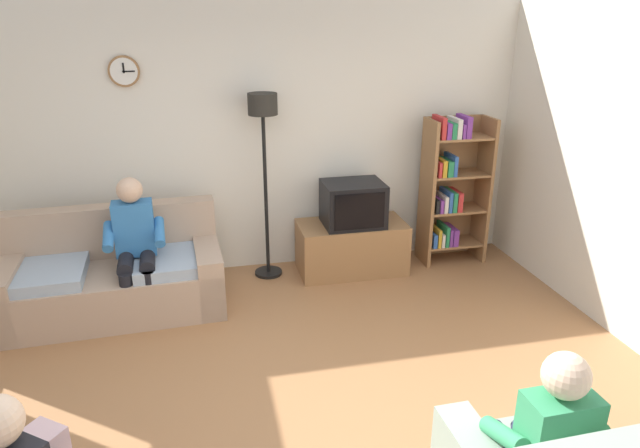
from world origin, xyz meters
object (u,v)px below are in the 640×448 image
couch (113,278)px  tv_stand (351,247)px  bookshelf (451,187)px  person_in_right_armchair (542,435)px  floor_lamp (264,136)px  tv (353,204)px  person_on_couch (135,241)px

couch → tv_stand: 2.34m
bookshelf → person_in_right_armchair: 3.49m
floor_lamp → person_in_right_armchair: floor_lamp is taller
tv_stand → couch: bearing=-171.4°
bookshelf → floor_lamp: size_ratio=0.86×
tv → tv_stand: bearing=90.0°
tv → person_on_couch: (-2.08, -0.44, -0.05)m
tv → floor_lamp: size_ratio=0.32×
person_on_couch → person_in_right_armchair: person_on_couch is taller
couch → person_on_couch: size_ratio=1.56×
tv_stand → person_in_right_armchair: bearing=-88.9°
bookshelf → floor_lamp: bearing=179.1°
tv_stand → tv: bearing=-90.0°
couch → tv_stand: bearing=8.6°
tv → bookshelf: (1.10, 0.09, 0.07)m
bookshelf → floor_lamp: floor_lamp is taller
floor_lamp → couch: bearing=-162.8°
couch → person_on_couch: 0.47m
tv_stand → person_on_couch: (-2.08, -0.46, 0.44)m
bookshelf → person_in_right_armchair: bearing=-107.3°
floor_lamp → person_on_couch: floor_lamp is taller
tv → person_in_right_armchair: size_ratio=0.54×
person_on_couch → couch: bearing=155.3°
couch → person_on_couch: (0.24, -0.11, 0.39)m
tv → person_on_couch: size_ratio=0.48×
couch → person_on_couch: person_on_couch is taller
person_in_right_armchair → tv: bearing=91.1°
tv_stand → bookshelf: bearing=3.6°
tv_stand → person_on_couch: size_ratio=0.89×
tv_stand → tv: size_ratio=1.83×
tv_stand → bookshelf: size_ratio=0.69×
couch → bookshelf: 3.47m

